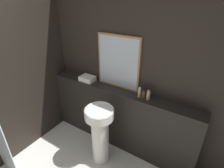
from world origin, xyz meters
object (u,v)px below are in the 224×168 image
at_px(towel_stack, 87,79).
at_px(conditioner_bottle, 144,94).
at_px(mirror, 118,62).
at_px(pedestal_sink, 100,131).
at_px(lotion_bottle, 148,95).
at_px(shampoo_bottle, 139,92).

height_order(towel_stack, conditioner_bottle, conditioner_bottle).
xyz_separation_m(mirror, towel_stack, (-0.50, -0.09, -0.34)).
bearing_deg(mirror, pedestal_sink, -86.80).
xyz_separation_m(pedestal_sink, mirror, (-0.03, 0.52, 0.84)).
bearing_deg(pedestal_sink, mirror, 93.20).
relative_size(pedestal_sink, lotion_bottle, 6.76).
height_order(pedestal_sink, mirror, mirror).
bearing_deg(conditioner_bottle, shampoo_bottle, 180.00).
bearing_deg(towel_stack, lotion_bottle, -0.00).
distance_m(towel_stack, lotion_bottle, 1.02).
distance_m(pedestal_sink, conditioner_bottle, 0.79).
bearing_deg(lotion_bottle, mirror, 169.69).
xyz_separation_m(mirror, lotion_bottle, (0.51, -0.09, -0.32)).
xyz_separation_m(towel_stack, conditioner_bottle, (0.95, 0.00, 0.02)).
bearing_deg(conditioner_bottle, towel_stack, 180.00).
relative_size(pedestal_sink, towel_stack, 3.95).
bearing_deg(lotion_bottle, shampoo_bottle, 180.00).
relative_size(towel_stack, shampoo_bottle, 1.65).
bearing_deg(shampoo_bottle, conditioner_bottle, 0.00).
distance_m(towel_stack, conditioner_bottle, 0.95).
bearing_deg(shampoo_bottle, mirror, 166.45).
distance_m(mirror, conditioner_bottle, 0.56).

